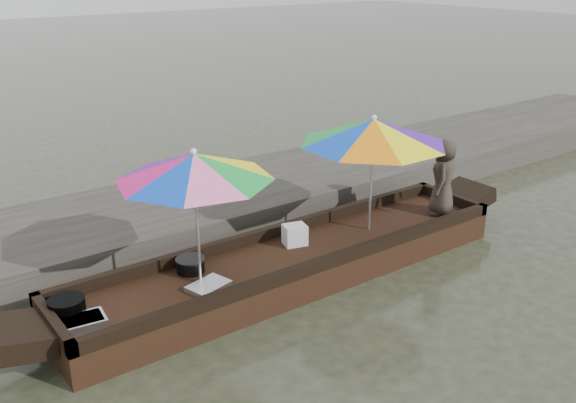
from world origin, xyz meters
TOP-DOWN VIEW (x-y plane):
  - water at (0.00, 0.00)m, footprint 80.00×80.00m
  - dock at (0.00, 2.20)m, footprint 22.00×2.20m
  - boat_hull at (0.00, 0.00)m, footprint 5.92×1.20m
  - cooking_pot at (-2.71, 0.17)m, footprint 0.37×0.37m
  - tray_crayfish at (-2.66, -0.11)m, footprint 0.48×0.36m
  - tray_scallop at (-1.28, -0.17)m, footprint 0.51×0.41m
  - charcoal_grill at (-1.24, 0.31)m, footprint 0.32×0.32m
  - supply_bag at (0.18, 0.20)m, footprint 0.33×0.29m
  - vendor at (2.47, -0.18)m, footprint 0.64×0.61m
  - umbrella_bow at (-1.28, 0.00)m, footprint 1.94×1.94m
  - umbrella_stern at (1.26, 0.00)m, footprint 2.47×2.47m

SIDE VIEW (x-z plane):
  - water at x=0.00m, z-range 0.00..0.00m
  - boat_hull at x=0.00m, z-range 0.00..0.35m
  - dock at x=0.00m, z-range 0.00..0.50m
  - tray_scallop at x=-1.28m, z-range 0.35..0.41m
  - tray_crayfish at x=-2.66m, z-range 0.35..0.44m
  - charcoal_grill at x=-1.24m, z-range 0.35..0.50m
  - cooking_pot at x=-2.71m, z-range 0.35..0.54m
  - supply_bag at x=0.18m, z-range 0.35..0.61m
  - vendor at x=2.47m, z-range 0.35..1.44m
  - umbrella_bow at x=-1.28m, z-range 0.35..1.90m
  - umbrella_stern at x=1.26m, z-range 0.35..1.90m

